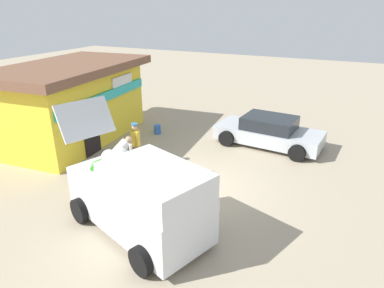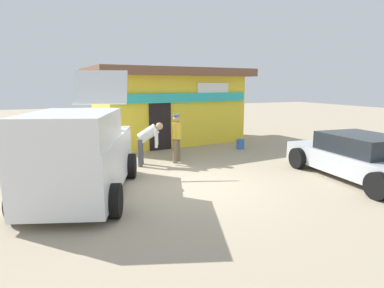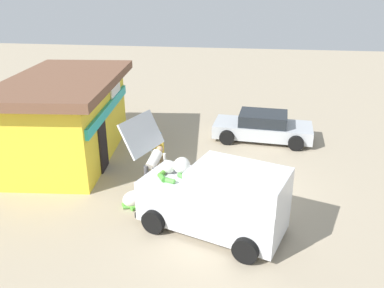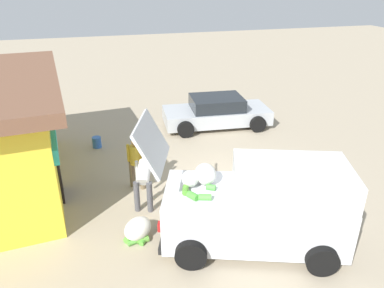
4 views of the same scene
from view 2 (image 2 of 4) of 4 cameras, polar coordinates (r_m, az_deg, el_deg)
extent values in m
plane|color=tan|center=(8.34, 0.81, -7.27)|extent=(60.00, 60.00, 0.00)
cube|color=yellow|center=(14.41, -4.21, 6.15)|extent=(6.30, 3.67, 2.89)
cube|color=#2DB7B2|center=(12.92, -1.22, 8.24)|extent=(5.72, 0.66, 0.36)
cube|color=black|center=(12.57, -5.66, 3.43)|extent=(0.90, 0.14, 2.00)
cube|color=white|center=(13.60, 3.77, 9.55)|extent=(1.50, 0.20, 0.60)
cube|color=brown|center=(14.38, -4.30, 12.56)|extent=(7.14, 4.51, 0.33)
cube|color=silver|center=(7.81, -18.71, -3.15)|extent=(2.92, 4.30, 1.18)
cube|color=silver|center=(6.94, -20.71, 2.68)|extent=(2.36, 2.86, 0.63)
cube|color=black|center=(5.84, -23.96, 0.75)|extent=(1.39, 0.56, 0.48)
cube|color=silver|center=(9.77, -16.00, 9.70)|extent=(1.62, 1.02, 0.97)
ellipsoid|color=silver|center=(9.03, -15.84, 3.80)|extent=(0.44, 0.36, 0.36)
ellipsoid|color=silver|center=(8.67, -15.38, 3.90)|extent=(0.57, 0.47, 0.47)
cylinder|color=#54B247|center=(8.62, -17.33, 2.61)|extent=(0.21, 0.24, 0.13)
cylinder|color=#59B546|center=(8.83, -19.68, 2.68)|extent=(0.21, 0.30, 0.13)
cylinder|color=green|center=(9.07, -19.17, 2.95)|extent=(0.29, 0.25, 0.15)
cylinder|color=#58A334|center=(9.18, -17.49, 3.09)|extent=(0.29, 0.21, 0.14)
cube|color=black|center=(9.84, -15.59, -3.27)|extent=(1.55, 0.61, 0.16)
cube|color=red|center=(9.89, -19.51, -0.04)|extent=(0.15, 0.10, 0.20)
cube|color=red|center=(9.62, -11.87, 0.06)|extent=(0.15, 0.10, 0.20)
cylinder|color=black|center=(7.03, -28.68, -9.17)|extent=(0.43, 0.71, 0.68)
cylinder|color=black|center=(6.48, -13.50, -9.75)|extent=(0.43, 0.71, 0.68)
cylinder|color=black|center=(9.43, -21.92, -3.80)|extent=(0.43, 0.71, 0.68)
cylinder|color=black|center=(9.03, -10.72, -3.82)|extent=(0.43, 0.71, 0.68)
cube|color=#B2B7BC|center=(9.93, 27.73, -2.90)|extent=(2.13, 4.37, 0.55)
cube|color=#1E2328|center=(9.83, 27.99, 0.06)|extent=(1.73, 2.16, 0.49)
cylinder|color=black|center=(11.61, 25.88, -1.60)|extent=(0.27, 0.65, 0.64)
cylinder|color=black|center=(10.38, 18.28, -2.41)|extent=(0.27, 0.65, 0.64)
cylinder|color=black|center=(8.34, 30.16, -6.46)|extent=(0.27, 0.65, 0.64)
cylinder|color=#726047|center=(10.84, -2.50, -0.95)|extent=(0.15, 0.15, 0.78)
cylinder|color=#726047|center=(10.52, -3.04, -1.31)|extent=(0.15, 0.15, 0.78)
cylinder|color=gold|center=(10.56, -2.80, 2.42)|extent=(0.48, 0.48, 0.55)
sphere|color=tan|center=(10.51, -2.82, 4.48)|extent=(0.21, 0.21, 0.21)
cylinder|color=#3872B2|center=(10.50, -2.83, 5.17)|extent=(0.23, 0.23, 0.05)
cylinder|color=gold|center=(10.79, -2.42, 2.67)|extent=(0.09, 0.09, 0.53)
cylinder|color=gold|center=(10.33, -3.20, 2.31)|extent=(0.09, 0.09, 0.53)
cylinder|color=#4C4C51|center=(10.49, -9.04, -1.24)|extent=(0.15, 0.15, 0.86)
cylinder|color=#4C4C51|center=(10.16, -9.22, -1.63)|extent=(0.15, 0.15, 0.86)
cylinder|color=silver|center=(10.19, -7.80, 1.86)|extent=(0.77, 0.56, 0.62)
sphere|color=tan|center=(10.14, -5.83, 3.16)|extent=(0.23, 0.23, 0.23)
cylinder|color=silver|center=(10.43, -6.28, 1.41)|extent=(0.09, 0.09, 0.58)
cylinder|color=silver|center=(9.96, -6.41, 0.96)|extent=(0.09, 0.09, 0.58)
ellipsoid|color=silver|center=(10.46, -14.89, -2.57)|extent=(0.92, 0.92, 0.48)
cylinder|color=#5D9A39|center=(10.40, -16.06, -3.67)|extent=(0.17, 0.29, 0.14)
cylinder|color=#57A43F|center=(10.62, -16.25, -3.45)|extent=(0.18, 0.27, 0.12)
cylinder|color=#57AA3A|center=(10.70, -15.41, -3.19)|extent=(0.32, 0.30, 0.16)
cylinder|color=#54B23A|center=(10.38, -16.06, -3.74)|extent=(0.30, 0.26, 0.12)
cylinder|color=blue|center=(12.99, 8.58, 0.01)|extent=(0.31, 0.31, 0.39)
camera|label=1|loc=(6.90, -88.25, 25.04)|focal=31.76mm
camera|label=3|loc=(11.74, -79.17, 21.79)|focal=36.37mm
camera|label=4|loc=(12.53, -53.67, 20.89)|focal=34.34mm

